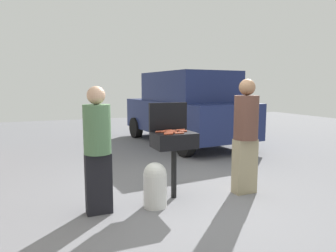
% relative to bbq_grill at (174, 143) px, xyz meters
% --- Properties ---
extents(ground_plane, '(24.00, 24.00, 0.00)m').
position_rel_bbq_grill_xyz_m(ground_plane, '(0.18, -0.24, -0.82)').
color(ground_plane, slate).
extents(bbq_grill, '(0.60, 0.44, 0.97)m').
position_rel_bbq_grill_xyz_m(bbq_grill, '(0.00, 0.00, 0.00)').
color(bbq_grill, black).
rests_on(bbq_grill, ground).
extents(grill_lid_open, '(0.60, 0.05, 0.42)m').
position_rel_bbq_grill_xyz_m(grill_lid_open, '(0.00, 0.22, 0.36)').
color(grill_lid_open, black).
rests_on(grill_lid_open, bbq_grill).
extents(hot_dog_0, '(0.13, 0.03, 0.03)m').
position_rel_bbq_grill_xyz_m(hot_dog_0, '(-0.05, 0.01, 0.16)').
color(hot_dog_0, '#C6593D').
rests_on(hot_dog_0, bbq_grill).
extents(hot_dog_1, '(0.13, 0.03, 0.03)m').
position_rel_bbq_grill_xyz_m(hot_dog_1, '(0.02, -0.15, 0.16)').
color(hot_dog_1, '#C6593D').
rests_on(hot_dog_1, bbq_grill).
extents(hot_dog_2, '(0.13, 0.03, 0.03)m').
position_rel_bbq_grill_xyz_m(hot_dog_2, '(-0.11, 0.05, 0.16)').
color(hot_dog_2, '#AD4228').
rests_on(hot_dog_2, bbq_grill).
extents(hot_dog_3, '(0.13, 0.03, 0.03)m').
position_rel_bbq_grill_xyz_m(hot_dog_3, '(-0.15, -0.17, 0.16)').
color(hot_dog_3, '#AD4228').
rests_on(hot_dog_3, bbq_grill).
extents(hot_dog_4, '(0.13, 0.03, 0.03)m').
position_rel_bbq_grill_xyz_m(hot_dog_4, '(0.13, -0.01, 0.16)').
color(hot_dog_4, '#AD4228').
rests_on(hot_dog_4, bbq_grill).
extents(hot_dog_5, '(0.13, 0.03, 0.03)m').
position_rel_bbq_grill_xyz_m(hot_dog_5, '(-0.19, 0.09, 0.16)').
color(hot_dog_5, '#AD4228').
rests_on(hot_dog_5, bbq_grill).
extents(hot_dog_6, '(0.13, 0.04, 0.03)m').
position_rel_bbq_grill_xyz_m(hot_dog_6, '(0.15, 0.10, 0.16)').
color(hot_dog_6, '#AD4228').
rests_on(hot_dog_6, bbq_grill).
extents(hot_dog_7, '(0.13, 0.04, 0.03)m').
position_rel_bbq_grill_xyz_m(hot_dog_7, '(-0.04, 0.14, 0.16)').
color(hot_dog_7, '#AD4228').
rests_on(hot_dog_7, bbq_grill).
extents(hot_dog_8, '(0.13, 0.04, 0.03)m').
position_rel_bbq_grill_xyz_m(hot_dog_8, '(-0.05, -0.05, 0.16)').
color(hot_dog_8, '#AD4228').
rests_on(hot_dog_8, bbq_grill).
extents(hot_dog_9, '(0.13, 0.03, 0.03)m').
position_rel_bbq_grill_xyz_m(hot_dog_9, '(0.17, 0.14, 0.16)').
color(hot_dog_9, '#B74C33').
rests_on(hot_dog_9, bbq_grill).
extents(hot_dog_10, '(0.13, 0.04, 0.03)m').
position_rel_bbq_grill_xyz_m(hot_dog_10, '(-0.13, -0.11, 0.16)').
color(hot_dog_10, '#C6593D').
rests_on(hot_dog_10, bbq_grill).
extents(hot_dog_11, '(0.13, 0.03, 0.03)m').
position_rel_bbq_grill_xyz_m(hot_dog_11, '(0.04, 0.10, 0.16)').
color(hot_dog_11, '#C6593D').
rests_on(hot_dog_11, bbq_grill).
extents(propane_tank, '(0.32, 0.32, 0.62)m').
position_rel_bbq_grill_xyz_m(propane_tank, '(-0.38, -0.23, -0.50)').
color(propane_tank, silver).
rests_on(propane_tank, ground).
extents(person_left, '(0.34, 0.34, 1.64)m').
position_rel_bbq_grill_xyz_m(person_left, '(-1.12, -0.15, 0.06)').
color(person_left, black).
rests_on(person_left, ground).
extents(person_right, '(0.37, 0.37, 1.74)m').
position_rel_bbq_grill_xyz_m(person_right, '(1.09, -0.22, 0.12)').
color(person_right, gray).
rests_on(person_right, ground).
extents(parked_minivan, '(2.36, 4.56, 2.02)m').
position_rel_bbq_grill_xyz_m(parked_minivan, '(2.08, 3.92, 0.20)').
color(parked_minivan, navy).
rests_on(parked_minivan, ground).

